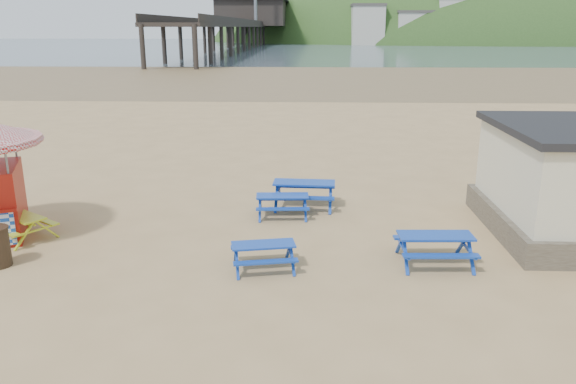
{
  "coord_description": "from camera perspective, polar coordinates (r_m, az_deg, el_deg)",
  "views": [
    {
      "loc": [
        1.49,
        -14.51,
        5.73
      ],
      "look_at": [
        0.89,
        1.5,
        1.0
      ],
      "focal_mm": 35.0,
      "sensor_mm": 36.0,
      "label": 1
    }
  ],
  "objects": [
    {
      "name": "sea",
      "position": [
        184.6,
        1.72,
        14.66
      ],
      "size": [
        400.0,
        400.0,
        0.0
      ],
      "primitive_type": "plane",
      "color": "#42535F",
      "rests_on": "ground"
    },
    {
      "name": "headland_town",
      "position": [
        260.2,
        22.51,
        11.79
      ],
      "size": [
        264.0,
        144.0,
        108.0
      ],
      "color": "#2D4C1E",
      "rests_on": "ground"
    },
    {
      "name": "picnic_table_blue_e",
      "position": [
        14.56,
        14.67,
        -5.63
      ],
      "size": [
        1.89,
        1.55,
        0.77
      ],
      "rotation": [
        0.0,
        0.0,
        0.04
      ],
      "color": "#1931A7",
      "rests_on": "ground"
    },
    {
      "name": "ground",
      "position": [
        15.67,
        -3.47,
        -5.03
      ],
      "size": [
        400.0,
        400.0,
        0.0
      ],
      "primitive_type": "plane",
      "color": "tan",
      "rests_on": "ground"
    },
    {
      "name": "picnic_table_blue_a",
      "position": [
        17.6,
        -0.56,
        -1.38
      ],
      "size": [
        1.7,
        1.4,
        0.68
      ],
      "rotation": [
        0.0,
        0.0,
        0.06
      ],
      "color": "#1931A7",
      "rests_on": "ground"
    },
    {
      "name": "pier",
      "position": [
        193.72,
        -3.79,
        16.33
      ],
      "size": [
        24.0,
        220.0,
        39.29
      ],
      "color": "black",
      "rests_on": "ground"
    },
    {
      "name": "picnic_table_yellow",
      "position": [
        17.44,
        -25.45,
        -3.18
      ],
      "size": [
        2.12,
        2.04,
        0.7
      ],
      "rotation": [
        0.0,
        0.0,
        -0.59
      ],
      "color": "#ABD311",
      "rests_on": "ground"
    },
    {
      "name": "picnic_table_blue_d",
      "position": [
        13.87,
        -2.5,
        -6.5
      ],
      "size": [
        1.75,
        1.51,
        0.65
      ],
      "rotation": [
        0.0,
        0.0,
        0.19
      ],
      "color": "#1931A7",
      "rests_on": "ground"
    },
    {
      "name": "wet_sand",
      "position": [
        69.76,
        0.92,
        11.73
      ],
      "size": [
        400.0,
        400.0,
        0.0
      ],
      "primitive_type": "plane",
      "color": "olive",
      "rests_on": "ground"
    },
    {
      "name": "picnic_table_blue_b",
      "position": [
        18.5,
        1.64,
        -0.22
      ],
      "size": [
        2.1,
        1.73,
        0.84
      ],
      "rotation": [
        0.0,
        0.0,
        -0.05
      ],
      "color": "#1931A7",
      "rests_on": "ground"
    }
  ]
}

